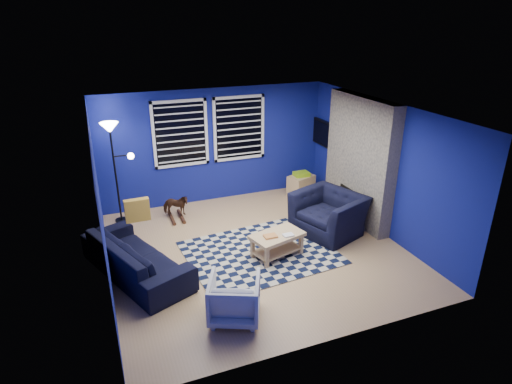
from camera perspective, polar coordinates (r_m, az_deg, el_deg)
floor at (r=7.74m, az=0.08°, el=-7.70°), size 5.00×5.00×0.00m
ceiling at (r=6.83m, az=0.09°, el=10.72°), size 5.00×5.00×0.00m
wall_back at (r=9.44m, az=-5.48°, el=6.15°), size 5.00×0.00×5.00m
wall_left at (r=6.77m, az=-20.04°, el=-1.96°), size 0.00×5.00×5.00m
wall_right at (r=8.38m, az=16.25°, el=3.18°), size 0.00×5.00×5.00m
fireplace at (r=8.69m, az=13.52°, el=3.79°), size 0.65×2.00×2.50m
window_left at (r=9.15m, az=-10.04°, el=7.64°), size 1.17×0.06×1.42m
window_right at (r=9.47m, az=-2.26°, el=8.48°), size 1.17×0.06×1.42m
tv at (r=9.89m, az=9.18°, el=7.62°), size 0.07×1.00×0.58m
rug at (r=7.64m, az=0.55°, el=-8.07°), size 2.65×2.20×0.02m
sofa at (r=7.18m, az=-15.71°, el=-8.29°), size 2.36×1.64×0.64m
armchair_big at (r=8.27m, az=9.65°, el=-2.88°), size 1.51×1.42×0.79m
armchair_bent at (r=6.03m, az=-2.90°, el=-13.93°), size 0.91×0.92×0.64m
rocking_horse at (r=8.88m, az=-10.67°, el=-1.79°), size 0.44×0.59×0.46m
coffee_table at (r=7.42m, az=2.83°, el=-6.44°), size 1.00×0.73×0.45m
cabinet at (r=9.95m, az=6.02°, el=0.93°), size 0.67×0.56×0.57m
floor_lamp at (r=8.62m, az=-18.59°, el=6.38°), size 0.56×0.34×2.04m
throw_pillow at (r=7.53m, az=-15.56°, el=-2.34°), size 0.42×0.13×0.39m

